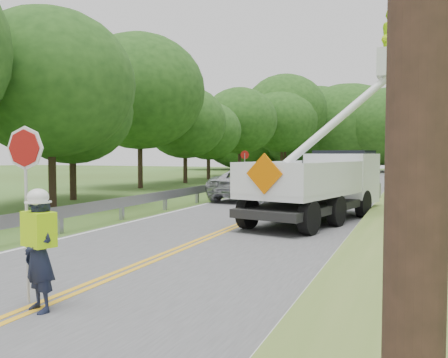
% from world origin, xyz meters
% --- Properties ---
extents(ground, '(140.00, 140.00, 0.00)m').
position_xyz_m(ground, '(0.00, 0.00, 0.00)').
color(ground, '#3E511C').
rests_on(ground, ground).
extents(road, '(7.20, 96.00, 0.03)m').
position_xyz_m(road, '(0.00, 14.00, 0.01)').
color(road, '#4F4F51').
rests_on(road, ground).
extents(guardrail, '(0.18, 48.00, 0.77)m').
position_xyz_m(guardrail, '(-4.02, 14.91, 0.55)').
color(guardrail, gray).
rests_on(guardrail, ground).
extents(utility_poles, '(1.60, 43.30, 10.00)m').
position_xyz_m(utility_poles, '(5.00, 17.02, 5.27)').
color(utility_poles, black).
rests_on(utility_poles, ground).
extents(treeline_left, '(11.41, 53.86, 11.52)m').
position_xyz_m(treeline_left, '(-10.03, 30.15, 5.87)').
color(treeline_left, '#332319').
rests_on(treeline_left, ground).
extents(treeline_horizon, '(56.07, 15.07, 11.36)m').
position_xyz_m(treeline_horizon, '(0.60, 56.23, 5.50)').
color(treeline_horizon, '#1D4215').
rests_on(treeline_horizon, ground).
extents(flagger, '(1.06, 0.55, 2.59)m').
position_xyz_m(flagger, '(0.17, -1.38, 0.95)').
color(flagger, '#191E33').
rests_on(flagger, road).
extents(bucket_truck, '(4.53, 7.00, 6.58)m').
position_xyz_m(bucket_truck, '(2.39, 9.70, 1.51)').
color(bucket_truck, black).
rests_on(bucket_truck, road).
extents(suv_silver, '(3.23, 5.83, 1.54)m').
position_xyz_m(suv_silver, '(-2.10, 15.25, 0.79)').
color(suv_silver, silver).
rests_on(suv_silver, road).
extents(suv_darkgrey, '(3.73, 6.48, 1.77)m').
position_xyz_m(suv_darkgrey, '(-2.01, 26.55, 0.90)').
color(suv_darkgrey, '#3D4046').
rests_on(suv_darkgrey, road).
extents(stop_sign_permanent, '(0.51, 0.06, 2.42)m').
position_xyz_m(stop_sign_permanent, '(-4.13, 19.60, 1.59)').
color(stop_sign_permanent, gray).
rests_on(stop_sign_permanent, ground).
extents(yard_sign, '(0.47, 0.10, 0.69)m').
position_xyz_m(yard_sign, '(5.66, 8.42, 0.49)').
color(yard_sign, white).
rests_on(yard_sign, ground).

